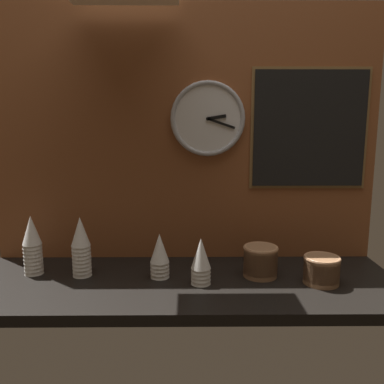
{
  "coord_description": "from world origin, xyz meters",
  "views": [
    {
      "loc": [
        0.02,
        -1.44,
        0.6
      ],
      "look_at": [
        0.03,
        0.04,
        0.33
      ],
      "focal_mm": 38.0,
      "sensor_mm": 36.0,
      "label": 1
    }
  ],
  "objects_px": {
    "cup_stack_center": "(160,255)",
    "bowl_stack_right": "(260,261)",
    "cup_stack_left": "(81,247)",
    "menu_board": "(309,129)",
    "cup_stack_far_left": "(32,245)",
    "bowl_stack_far_right": "(322,269)",
    "cup_stack_center_right": "(201,261)",
    "wall_clock": "(208,119)"
  },
  "relations": [
    {
      "from": "cup_stack_center",
      "to": "menu_board",
      "type": "xyz_separation_m",
      "value": [
        0.61,
        0.22,
        0.47
      ]
    },
    {
      "from": "cup_stack_center",
      "to": "bowl_stack_far_right",
      "type": "distance_m",
      "value": 0.6
    },
    {
      "from": "bowl_stack_right",
      "to": "wall_clock",
      "type": "bearing_deg",
      "value": 133.92
    },
    {
      "from": "cup_stack_center",
      "to": "cup_stack_far_left",
      "type": "bearing_deg",
      "value": 175.28
    },
    {
      "from": "bowl_stack_right",
      "to": "wall_clock",
      "type": "distance_m",
      "value": 0.6
    },
    {
      "from": "cup_stack_center",
      "to": "wall_clock",
      "type": "distance_m",
      "value": 0.58
    },
    {
      "from": "bowl_stack_far_right",
      "to": "bowl_stack_right",
      "type": "bearing_deg",
      "value": 161.28
    },
    {
      "from": "bowl_stack_right",
      "to": "menu_board",
      "type": "relative_size",
      "value": 0.27
    },
    {
      "from": "cup_stack_center",
      "to": "bowl_stack_right",
      "type": "distance_m",
      "value": 0.38
    },
    {
      "from": "cup_stack_far_left",
      "to": "cup_stack_center_right",
      "type": "bearing_deg",
      "value": -9.2
    },
    {
      "from": "cup_stack_far_left",
      "to": "bowl_stack_far_right",
      "type": "height_order",
      "value": "cup_stack_far_left"
    },
    {
      "from": "cup_stack_far_left",
      "to": "bowl_stack_far_right",
      "type": "distance_m",
      "value": 1.09
    },
    {
      "from": "cup_stack_center_right",
      "to": "bowl_stack_far_right",
      "type": "distance_m",
      "value": 0.44
    },
    {
      "from": "wall_clock",
      "to": "bowl_stack_right",
      "type": "bearing_deg",
      "value": -46.08
    },
    {
      "from": "wall_clock",
      "to": "cup_stack_center_right",
      "type": "bearing_deg",
      "value": -97.15
    },
    {
      "from": "bowl_stack_right",
      "to": "wall_clock",
      "type": "xyz_separation_m",
      "value": [
        -0.2,
        0.2,
        0.53
      ]
    },
    {
      "from": "bowl_stack_far_right",
      "to": "menu_board",
      "type": "xyz_separation_m",
      "value": [
        0.01,
        0.28,
        0.5
      ]
    },
    {
      "from": "cup_stack_center",
      "to": "cup_stack_left",
      "type": "height_order",
      "value": "cup_stack_left"
    },
    {
      "from": "cup_stack_center",
      "to": "wall_clock",
      "type": "xyz_separation_m",
      "value": [
        0.19,
        0.21,
        0.51
      ]
    },
    {
      "from": "cup_stack_center",
      "to": "bowl_stack_far_right",
      "type": "height_order",
      "value": "cup_stack_center"
    },
    {
      "from": "cup_stack_center",
      "to": "cup_stack_left",
      "type": "relative_size",
      "value": 0.74
    },
    {
      "from": "cup_stack_center_right",
      "to": "bowl_stack_right",
      "type": "height_order",
      "value": "cup_stack_center_right"
    },
    {
      "from": "cup_stack_center_right",
      "to": "bowl_stack_far_right",
      "type": "bearing_deg",
      "value": 0.01
    },
    {
      "from": "cup_stack_center_right",
      "to": "wall_clock",
      "type": "distance_m",
      "value": 0.58
    },
    {
      "from": "cup_stack_center_right",
      "to": "wall_clock",
      "type": "height_order",
      "value": "wall_clock"
    },
    {
      "from": "cup_stack_center_right",
      "to": "cup_stack_left",
      "type": "relative_size",
      "value": 0.74
    },
    {
      "from": "cup_stack_center",
      "to": "cup_stack_center_right",
      "type": "relative_size",
      "value": 1.0
    },
    {
      "from": "cup_stack_far_left",
      "to": "cup_stack_left",
      "type": "distance_m",
      "value": 0.19
    },
    {
      "from": "cup_stack_center_right",
      "to": "cup_stack_center",
      "type": "bearing_deg",
      "value": 157.43
    },
    {
      "from": "cup_stack_center_right",
      "to": "bowl_stack_far_right",
      "type": "relative_size",
      "value": 1.3
    },
    {
      "from": "wall_clock",
      "to": "menu_board",
      "type": "relative_size",
      "value": 0.62
    },
    {
      "from": "cup_stack_far_left",
      "to": "bowl_stack_right",
      "type": "bearing_deg",
      "value": -2.17
    },
    {
      "from": "wall_clock",
      "to": "menu_board",
      "type": "distance_m",
      "value": 0.42
    },
    {
      "from": "cup_stack_center",
      "to": "cup_stack_left",
      "type": "xyz_separation_m",
      "value": [
        -0.3,
        0.02,
        0.03
      ]
    },
    {
      "from": "cup_stack_far_left",
      "to": "cup_stack_left",
      "type": "relative_size",
      "value": 1.0
    },
    {
      "from": "bowl_stack_right",
      "to": "menu_board",
      "type": "distance_m",
      "value": 0.58
    },
    {
      "from": "cup_stack_center",
      "to": "bowl_stack_far_right",
      "type": "bearing_deg",
      "value": -6.14
    },
    {
      "from": "cup_stack_left",
      "to": "menu_board",
      "type": "relative_size",
      "value": 0.47
    },
    {
      "from": "cup_stack_center_right",
      "to": "bowl_stack_right",
      "type": "xyz_separation_m",
      "value": [
        0.23,
        0.07,
        -0.02
      ]
    },
    {
      "from": "cup_stack_center_right",
      "to": "bowl_stack_right",
      "type": "bearing_deg",
      "value": 17.32
    },
    {
      "from": "bowl_stack_right",
      "to": "cup_stack_center_right",
      "type": "bearing_deg",
      "value": -162.68
    },
    {
      "from": "cup_stack_far_left",
      "to": "wall_clock",
      "type": "relative_size",
      "value": 0.76
    }
  ]
}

